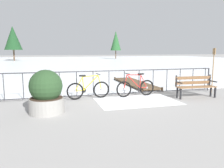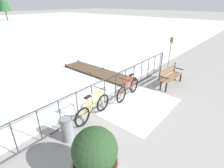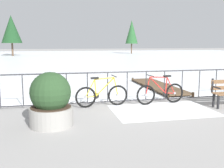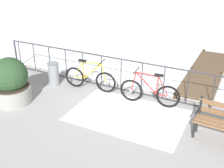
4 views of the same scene
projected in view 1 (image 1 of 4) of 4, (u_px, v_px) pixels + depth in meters
name	position (u px, v px, depth m)	size (l,w,h in m)	color
ground_plane	(117.00, 96.00, 9.40)	(160.00, 160.00, 0.00)	gray
frozen_pond	(67.00, 62.00, 36.45)	(80.00, 56.00, 0.03)	white
snow_patch	(137.00, 101.00, 8.37)	(2.98, 1.96, 0.01)	white
railing_fence	(117.00, 82.00, 9.32)	(9.06, 0.06, 1.07)	#2D2D33
bicycle_near_railing	(88.00, 89.00, 8.73)	(1.71, 0.52, 0.97)	black
bicycle_second	(136.00, 87.00, 9.19)	(1.71, 0.52, 0.97)	black
park_bench	(195.00, 85.00, 8.97)	(1.62, 0.56, 0.89)	brown
planter_with_shrub	(46.00, 93.00, 6.69)	(1.05, 1.05, 1.32)	gray
trash_bin	(57.00, 92.00, 8.21)	(0.35, 0.35, 0.73)	gray
oar_upright	(213.00, 67.00, 9.91)	(0.04, 0.16, 1.98)	#937047
wooden_dock	(135.00, 83.00, 12.22)	(1.10, 4.47, 0.20)	brown
tree_far_west	(13.00, 38.00, 38.90)	(3.01, 3.01, 6.04)	brown
tree_centre	(116.00, 41.00, 48.09)	(2.25, 2.25, 5.97)	brown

